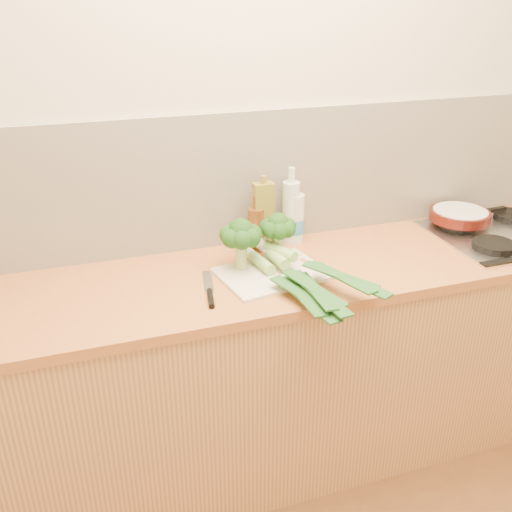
{
  "coord_description": "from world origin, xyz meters",
  "views": [
    {
      "loc": [
        -0.7,
        -0.6,
        1.87
      ],
      "look_at": [
        -0.13,
        1.1,
        1.02
      ],
      "focal_mm": 40.0,
      "sensor_mm": 36.0,
      "label": 1
    }
  ],
  "objects_px": {
    "chopping_board": "(272,273)",
    "chefs_knife": "(210,294)",
    "gas_hob": "(504,233)",
    "skillet": "(460,215)"
  },
  "relations": [
    {
      "from": "chopping_board",
      "to": "chefs_knife",
      "type": "distance_m",
      "value": 0.27
    },
    {
      "from": "gas_hob",
      "to": "skillet",
      "type": "relative_size",
      "value": 1.52
    },
    {
      "from": "chopping_board",
      "to": "chefs_knife",
      "type": "relative_size",
      "value": 1.35
    },
    {
      "from": "chefs_knife",
      "to": "skillet",
      "type": "bearing_deg",
      "value": 21.97
    },
    {
      "from": "gas_hob",
      "to": "chefs_knife",
      "type": "relative_size",
      "value": 2.07
    },
    {
      "from": "gas_hob",
      "to": "chopping_board",
      "type": "distance_m",
      "value": 1.07
    },
    {
      "from": "chefs_knife",
      "to": "chopping_board",
      "type": "bearing_deg",
      "value": 27.88
    },
    {
      "from": "gas_hob",
      "to": "chopping_board",
      "type": "height_order",
      "value": "gas_hob"
    },
    {
      "from": "chopping_board",
      "to": "chefs_knife",
      "type": "height_order",
      "value": "chefs_knife"
    },
    {
      "from": "chefs_knife",
      "to": "skillet",
      "type": "relative_size",
      "value": 0.74
    }
  ]
}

